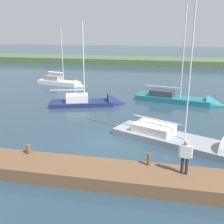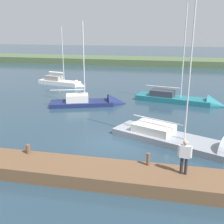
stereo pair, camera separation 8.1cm
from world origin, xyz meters
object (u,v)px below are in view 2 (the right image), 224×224
Objects in this scene: person_on_dock at (185,155)px; sailboat_behind_pier at (95,103)px; mooring_post_far at (148,159)px; sailboat_near_dock at (185,101)px; mooring_post_near at (28,149)px; sailboat_outer_mooring at (193,146)px; sailboat_far_left at (64,84)px.

sailboat_behind_pier is at bearing 41.71° from person_on_dock.
person_on_dock is at bearing 162.85° from mooring_post_far.
sailboat_near_dock reaches higher than person_on_dock.
mooring_post_far is 1.88m from person_on_dock.
mooring_post_near is 0.05× the size of sailboat_near_dock.
sailboat_behind_pier is at bearing 159.61° from sailboat_outer_mooring.
mooring_post_far is at bearing -46.22° from sailboat_far_left.
mooring_post_far is (-6.49, 0.00, 0.07)m from mooring_post_near.
sailboat_near_dock reaches higher than mooring_post_far.
mooring_post_far is 24.69m from sailboat_far_left.
sailboat_near_dock reaches higher than sailboat_behind_pier.
mooring_post_near is 0.06× the size of sailboat_behind_pier.
mooring_post_far is 0.06× the size of sailboat_outer_mooring.
sailboat_near_dock is (-2.38, -15.15, -0.82)m from mooring_post_far.
sailboat_near_dock is at bearing -2.48° from sailboat_behind_pier.
person_on_dock is at bearing -43.64° from sailboat_far_left.
sailboat_outer_mooring is 6.63× the size of person_on_dock.
sailboat_outer_mooring is at bearing 1.45° from person_on_dock.
sailboat_behind_pier is at bearing -63.98° from mooring_post_far.
sailboat_outer_mooring is at bearing -63.13° from sailboat_behind_pier.
sailboat_far_left is at bearing -73.43° from mooring_post_near.
sailboat_behind_pier is at bearing -91.41° from mooring_post_near.
person_on_dock is (0.69, 15.67, 1.48)m from sailboat_near_dock.
sailboat_outer_mooring reaches higher than sailboat_near_dock.
mooring_post_near is at bearing -107.75° from sailboat_near_dock.
sailboat_behind_pier is (8.65, -8.46, 0.03)m from sailboat_outer_mooring.
sailboat_outer_mooring is at bearing -76.95° from sailboat_near_dock.
mooring_post_near is 22.04m from sailboat_far_left.
sailboat_outer_mooring reaches higher than person_on_dock.
mooring_post_near is at bearing 0.00° from mooring_post_far.
sailboat_outer_mooring is (-2.47, -4.19, -0.89)m from mooring_post_far.
mooring_post_far is 0.07× the size of sailboat_behind_pier.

